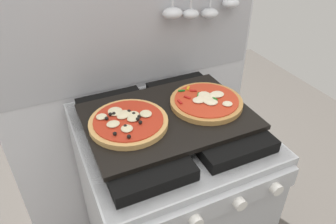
{
  "coord_description": "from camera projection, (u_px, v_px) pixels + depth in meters",
  "views": [
    {
      "loc": [
        -0.36,
        -0.77,
        1.52
      ],
      "look_at": [
        0.0,
        0.0,
        0.93
      ],
      "focal_mm": 33.73,
      "sensor_mm": 36.0,
      "label": 1
    }
  ],
  "objects": [
    {
      "name": "baking_tray",
      "position": [
        168.0,
        116.0,
        1.05
      ],
      "size": [
        0.54,
        0.38,
        0.02
      ],
      "primitive_type": "cube",
      "color": "black",
      "rests_on": "stove"
    },
    {
      "name": "pizza_left",
      "position": [
        128.0,
        122.0,
        0.99
      ],
      "size": [
        0.25,
        0.25,
        0.03
      ],
      "color": "tan",
      "rests_on": "baking_tray"
    },
    {
      "name": "kitchen_backsplash",
      "position": [
        137.0,
        98.0,
        1.36
      ],
      "size": [
        1.1,
        0.09,
        1.55
      ],
      "color": "silver",
      "rests_on": "ground_plane"
    },
    {
      "name": "pizza_right",
      "position": [
        206.0,
        101.0,
        1.09
      ],
      "size": [
        0.25,
        0.25,
        0.03
      ],
      "color": "#C18947",
      "rests_on": "baking_tray"
    },
    {
      "name": "stove",
      "position": [
        168.0,
        207.0,
        1.31
      ],
      "size": [
        0.6,
        0.64,
        0.9
      ],
      "color": "#B7BABF",
      "rests_on": "ground_plane"
    }
  ]
}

